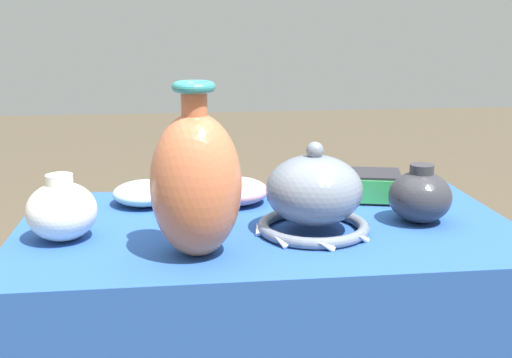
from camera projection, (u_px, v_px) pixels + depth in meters
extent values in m
cylinder|color=olive|center=(421.00, 342.00, 1.66)|extent=(0.04, 0.04, 0.75)
cube|color=olive|center=(267.00, 233.00, 1.30)|extent=(0.97, 0.54, 0.03)
cube|color=#234C9E|center=(267.00, 225.00, 1.29)|extent=(0.99, 0.56, 0.01)
ellipsoid|color=#BC6642|center=(196.00, 185.00, 1.09)|extent=(0.16, 0.16, 0.25)
cylinder|color=#BC6642|center=(194.00, 101.00, 1.06)|extent=(0.04, 0.04, 0.05)
torus|color=teal|center=(194.00, 87.00, 1.05)|extent=(0.07, 0.07, 0.02)
torus|color=slate|center=(313.00, 227.00, 1.24)|extent=(0.22, 0.22, 0.02)
ellipsoid|color=slate|center=(314.00, 190.00, 1.22)|extent=(0.19, 0.19, 0.13)
sphere|color=slate|center=(315.00, 150.00, 1.20)|extent=(0.03, 0.03, 0.03)
cone|color=white|center=(367.00, 224.00, 1.25)|extent=(0.01, 0.03, 0.03)
cone|color=white|center=(342.00, 213.00, 1.32)|extent=(0.03, 0.03, 0.03)
cone|color=white|center=(302.00, 210.00, 1.34)|extent=(0.03, 0.01, 0.03)
cone|color=white|center=(268.00, 216.00, 1.30)|extent=(0.03, 0.03, 0.03)
cone|color=white|center=(258.00, 229.00, 1.22)|extent=(0.01, 0.03, 0.03)
cone|color=white|center=(280.00, 242.00, 1.15)|extent=(0.03, 0.03, 0.03)
cone|color=white|center=(326.00, 246.00, 1.13)|extent=(0.03, 0.01, 0.03)
cone|color=white|center=(363.00, 238.00, 1.17)|extent=(0.03, 0.03, 0.03)
cube|color=#232328|center=(370.00, 186.00, 1.46)|extent=(0.15, 0.14, 0.06)
cube|color=green|center=(371.00, 192.00, 1.40)|extent=(0.12, 0.03, 0.05)
ellipsoid|color=#2D2D33|center=(420.00, 197.00, 1.29)|extent=(0.13, 0.13, 0.10)
cylinder|color=#2D2D33|center=(422.00, 169.00, 1.27)|extent=(0.05, 0.05, 0.02)
cylinder|color=#3851A8|center=(202.00, 208.00, 1.27)|extent=(0.09, 0.09, 0.07)
torus|color=#3851A8|center=(202.00, 191.00, 1.27)|extent=(0.10, 0.10, 0.01)
ellipsoid|color=#D19399|center=(235.00, 191.00, 1.43)|extent=(0.15, 0.15, 0.06)
ellipsoid|color=white|center=(62.00, 211.00, 1.18)|extent=(0.13, 0.13, 0.11)
cylinder|color=white|center=(59.00, 180.00, 1.17)|extent=(0.05, 0.05, 0.02)
ellipsoid|color=#A8CCB7|center=(146.00, 193.00, 1.42)|extent=(0.15, 0.15, 0.05)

